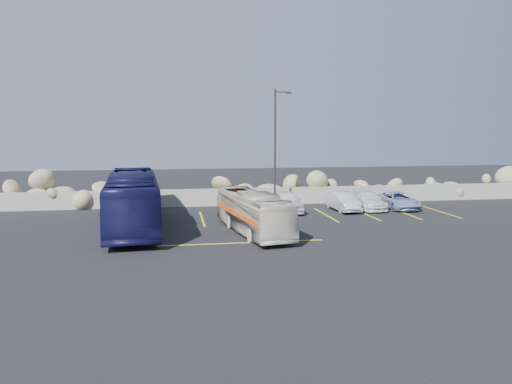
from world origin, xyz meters
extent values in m
plane|color=black|center=(0.00, 0.00, 0.00)|extent=(90.00, 90.00, 0.00)
cube|color=gray|center=(0.00, 12.00, 0.60)|extent=(60.00, 0.40, 1.20)
cube|color=gold|center=(-2.50, 7.00, 0.01)|extent=(0.12, 5.00, 0.01)
cube|color=gold|center=(2.60, 7.00, 0.01)|extent=(0.12, 5.00, 0.01)
cube|color=gold|center=(5.30, 7.00, 0.01)|extent=(0.12, 5.00, 0.01)
cube|color=gold|center=(7.90, 7.00, 0.01)|extent=(0.12, 5.00, 0.01)
cube|color=gold|center=(10.50, 7.00, 0.01)|extent=(0.12, 5.00, 0.01)
cube|color=gold|center=(13.10, 7.00, 0.01)|extent=(0.12, 5.00, 0.01)
cube|color=gold|center=(-1.00, 0.20, 0.01)|extent=(8.00, 0.12, 0.01)
cylinder|color=#302E2A|center=(2.50, 9.50, 4.00)|extent=(0.14, 0.14, 8.00)
cylinder|color=#302E2A|center=(2.95, 9.50, 7.80)|extent=(0.90, 0.08, 0.08)
cube|color=#302E2A|center=(3.40, 9.50, 7.75)|extent=(0.35, 0.18, 0.12)
imported|color=beige|center=(-0.11, 2.41, 1.09)|extent=(3.11, 8.01, 2.18)
imported|color=#111037|center=(-6.37, 4.49, 1.55)|extent=(3.32, 11.25, 3.09)
imported|color=silver|center=(3.10, 8.63, 0.70)|extent=(1.66, 4.09, 1.39)
imported|color=#BBBCC0|center=(6.91, 8.45, 0.61)|extent=(1.48, 3.74, 1.21)
imported|color=silver|center=(8.78, 8.89, 0.59)|extent=(1.71, 4.11, 1.19)
imported|color=#8391B9|center=(10.95, 8.69, 0.56)|extent=(1.90, 4.06, 1.13)
camera|label=1|loc=(-4.13, -22.90, 5.42)|focal=35.00mm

